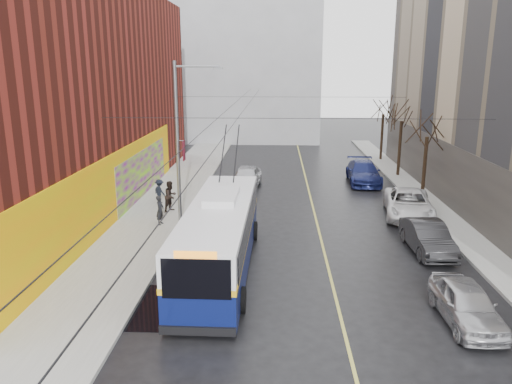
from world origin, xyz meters
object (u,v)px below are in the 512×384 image
at_px(parked_car_c, 408,204).
at_px(parked_car_d, 363,172).
at_px(streetlight_pole, 180,139).
at_px(trolleybus, 220,235).
at_px(tree_mid, 402,111).
at_px(parked_car_b, 428,237).
at_px(pedestrian_b, 171,196).
at_px(parked_car_a, 466,303).
at_px(following_car, 247,177).
at_px(tree_near, 428,125).
at_px(pedestrian_c, 160,191).
at_px(pedestrian_a, 160,210).
at_px(tree_far, 384,106).

distance_m(parked_car_c, parked_car_d, 8.82).
bearing_deg(streetlight_pole, trolleybus, -66.30).
bearing_deg(tree_mid, streetlight_pole, -139.35).
bearing_deg(parked_car_b, pedestrian_b, 154.28).
height_order(parked_car_a, following_car, following_car).
bearing_deg(pedestrian_b, following_car, -3.13).
bearing_deg(streetlight_pole, tree_near, 21.62).
bearing_deg(pedestrian_c, pedestrian_a, 145.84).
bearing_deg(tree_mid, pedestrian_b, -145.78).
relative_size(tree_near, parked_car_c, 1.12).
bearing_deg(parked_car_d, streetlight_pole, -136.44).
relative_size(parked_car_a, parked_car_b, 0.93).
relative_size(tree_far, parked_car_d, 1.16).
relative_size(tree_near, parked_car_d, 1.13).
height_order(parked_car_b, pedestrian_c, pedestrian_c).
bearing_deg(tree_near, trolleybus, -134.53).
height_order(streetlight_pole, pedestrian_c, streetlight_pole).
bearing_deg(parked_car_d, pedestrian_c, -152.47).
relative_size(tree_mid, pedestrian_b, 3.60).
bearing_deg(parked_car_b, tree_far, 81.78).
bearing_deg(pedestrian_a, trolleybus, -137.05).
relative_size(parked_car_b, pedestrian_b, 2.43).
bearing_deg(trolleybus, tree_near, 46.30).
distance_m(tree_near, pedestrian_b, 17.18).
xyz_separation_m(tree_near, pedestrian_a, (-16.28, -6.67, -4.00)).
relative_size(streetlight_pole, following_car, 1.90).
distance_m(streetlight_pole, pedestrian_c, 5.91).
bearing_deg(streetlight_pole, tree_far, 52.88).
bearing_deg(tree_mid, parked_car_a, -97.65).
distance_m(parked_car_d, pedestrian_b, 15.63).
bearing_deg(parked_car_a, pedestrian_a, 140.96).
bearing_deg(following_car, tree_mid, 25.14).
bearing_deg(tree_near, tree_far, 90.00).
distance_m(parked_car_a, parked_car_b, 6.84).
distance_m(tree_near, trolleybus, 17.85).
distance_m(trolleybus, parked_car_d, 19.35).
height_order(tree_far, parked_car_b, tree_far).
bearing_deg(pedestrian_c, following_car, -95.46).
bearing_deg(parked_car_b, tree_near, 73.51).
height_order(parked_car_c, pedestrian_b, pedestrian_b).
relative_size(tree_mid, trolleybus, 0.55).
distance_m(parked_car_a, pedestrian_a, 16.55).
height_order(parked_car_b, parked_car_d, parked_car_d).
xyz_separation_m(streetlight_pole, tree_mid, (15.14, 13.00, 0.41)).
bearing_deg(following_car, trolleybus, -85.87).
xyz_separation_m(parked_car_b, parked_car_c, (0.56, 5.85, 0.05)).
height_order(tree_far, pedestrian_a, tree_far).
bearing_deg(pedestrian_c, parked_car_b, -165.41).
bearing_deg(tree_far, pedestrian_a, -128.22).
height_order(trolleybus, parked_car_d, trolleybus).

